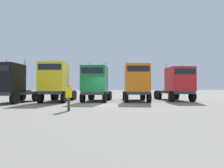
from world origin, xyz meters
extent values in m
plane|color=gray|center=(0.00, 0.00, 0.00)|extent=(200.00, 200.00, 0.00)
cube|color=#333338|center=(-8.10, 3.51, 0.92)|extent=(3.32, 6.15, 0.30)
cube|color=black|center=(-8.46, 1.75, 2.36)|extent=(2.80, 2.68, 2.57)
cylinder|color=silver|center=(-7.27, 2.81, 2.66)|extent=(0.21, 0.21, 3.17)
cylinder|color=silver|center=(-9.13, 3.19, 2.66)|extent=(0.21, 0.21, 3.17)
cylinder|color=#333338|center=(-7.84, 4.77, 1.13)|extent=(1.30, 1.30, 0.12)
cylinder|color=black|center=(-7.46, 1.12, 0.51)|extent=(0.55, 1.07, 1.02)
cylinder|color=black|center=(-6.76, 4.58, 0.51)|extent=(0.55, 1.07, 1.02)
cylinder|color=black|center=(-8.91, 5.02, 0.51)|extent=(0.55, 1.07, 1.02)
cylinder|color=black|center=(-6.54, 5.65, 0.51)|extent=(0.55, 1.07, 1.02)
cylinder|color=black|center=(-8.69, 6.09, 0.51)|extent=(0.55, 1.07, 1.02)
cube|color=#333338|center=(-4.26, 4.43, 1.00)|extent=(2.81, 6.39, 0.30)
cube|color=yellow|center=(-4.45, 2.63, 2.52)|extent=(2.65, 2.80, 2.74)
cube|color=black|center=(-4.58, 1.33, 3.36)|extent=(2.09, 0.25, 0.55)
cylinder|color=silver|center=(-3.36, 3.96, 2.82)|extent=(0.20, 0.20, 3.34)
cylinder|color=silver|center=(-5.25, 4.16, 2.82)|extent=(0.20, 0.20, 3.34)
cylinder|color=#333338|center=(-4.13, 5.79, 1.21)|extent=(1.21, 1.21, 0.12)
cylinder|color=black|center=(-3.41, 1.93, 0.55)|extent=(0.46, 1.13, 1.10)
cylinder|color=black|center=(-5.60, 2.16, 0.55)|extent=(0.46, 1.13, 1.10)
cylinder|color=black|center=(-3.02, 5.81, 0.55)|extent=(0.46, 1.13, 1.10)
cylinder|color=black|center=(-5.21, 6.03, 0.55)|extent=(0.46, 1.13, 1.10)
cylinder|color=black|center=(-2.91, 6.90, 0.55)|extent=(0.46, 1.13, 1.10)
cylinder|color=black|center=(-5.10, 7.13, 0.55)|extent=(0.46, 1.13, 1.10)
cube|color=#333338|center=(-0.14, 4.39, 0.92)|extent=(3.36, 6.08, 0.30)
cube|color=#197238|center=(-0.47, 2.84, 2.34)|extent=(2.89, 3.03, 2.55)
cube|color=black|center=(-0.75, 1.56, 3.09)|extent=(2.06, 0.48, 0.55)
cylinder|color=silver|center=(0.76, 4.05, 2.64)|extent=(0.21, 0.21, 3.15)
cylinder|color=silver|center=(-1.10, 4.45, 2.64)|extent=(0.21, 0.21, 3.15)
cylinder|color=#333338|center=(0.12, 5.62, 1.13)|extent=(1.31, 1.31, 0.12)
cylinder|color=black|center=(0.48, 2.03, 0.51)|extent=(0.56, 1.07, 1.02)
cylinder|color=black|center=(-1.67, 2.49, 0.51)|extent=(0.56, 1.07, 1.02)
cylinder|color=black|center=(1.20, 5.40, 0.51)|extent=(0.56, 1.07, 1.02)
cylinder|color=black|center=(-0.95, 5.86, 0.51)|extent=(0.56, 1.07, 1.02)
cylinder|color=black|center=(1.43, 6.48, 0.51)|extent=(0.56, 1.07, 1.02)
cylinder|color=black|center=(-0.72, 6.94, 0.51)|extent=(0.56, 1.07, 1.02)
cube|color=#333338|center=(3.98, 4.12, 0.94)|extent=(2.95, 6.21, 0.30)
cube|color=orange|center=(3.76, 2.39, 2.44)|extent=(2.70, 2.79, 2.70)
cube|color=black|center=(3.60, 1.13, 3.26)|extent=(2.09, 0.31, 0.55)
cylinder|color=silver|center=(4.88, 3.66, 2.74)|extent=(0.20, 0.20, 3.30)
cylinder|color=silver|center=(3.00, 3.90, 2.74)|extent=(0.20, 0.20, 3.30)
cylinder|color=#333338|center=(4.15, 5.42, 1.15)|extent=(1.23, 1.23, 0.12)
cylinder|color=black|center=(4.78, 1.71, 0.52)|extent=(0.48, 1.08, 1.04)
cylinder|color=black|center=(2.60, 1.99, 0.52)|extent=(0.48, 1.08, 1.04)
cylinder|color=black|center=(5.25, 5.36, 0.52)|extent=(0.48, 1.08, 1.04)
cylinder|color=black|center=(3.07, 5.64, 0.52)|extent=(0.48, 1.08, 1.04)
cylinder|color=black|center=(5.39, 6.45, 0.52)|extent=(0.48, 1.08, 1.04)
cylinder|color=black|center=(3.21, 6.73, 0.52)|extent=(0.48, 1.08, 1.04)
cube|color=#333338|center=(8.56, 4.64, 0.97)|extent=(2.41, 6.26, 0.30)
cube|color=red|center=(8.49, 2.78, 2.37)|extent=(2.48, 2.55, 2.50)
cube|color=black|center=(8.45, 1.53, 3.09)|extent=(2.10, 0.11, 0.55)
cylinder|color=silver|center=(9.49, 4.14, 2.67)|extent=(0.19, 0.19, 3.10)
cylinder|color=silver|center=(7.59, 4.20, 2.67)|extent=(0.19, 0.19, 3.10)
cylinder|color=#333338|center=(8.60, 6.01, 1.18)|extent=(1.14, 1.14, 0.12)
cylinder|color=black|center=(9.58, 2.21, 0.53)|extent=(0.39, 1.08, 1.07)
cylinder|color=black|center=(7.38, 2.29, 0.53)|extent=(0.39, 1.08, 1.07)
cylinder|color=black|center=(9.71, 6.10, 0.53)|extent=(0.39, 1.08, 1.07)
cylinder|color=black|center=(7.51, 6.18, 0.53)|extent=(0.39, 1.08, 1.07)
cylinder|color=black|center=(9.74, 7.20, 0.53)|extent=(0.39, 1.08, 1.07)
cylinder|color=black|center=(7.54, 7.28, 0.53)|extent=(0.39, 1.08, 1.07)
cylinder|color=#373737|center=(-2.15, -4.04, 0.42)|extent=(0.18, 0.18, 0.83)
cylinder|color=#373737|center=(-2.19, -3.76, 0.42)|extent=(0.18, 0.18, 0.83)
cylinder|color=yellow|center=(-2.17, -3.90, 1.16)|extent=(0.46, 0.46, 0.66)
sphere|color=tan|center=(-2.17, -3.90, 1.61)|extent=(0.23, 0.23, 0.23)
camera|label=1|loc=(-0.65, -15.41, 1.45)|focal=28.83mm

